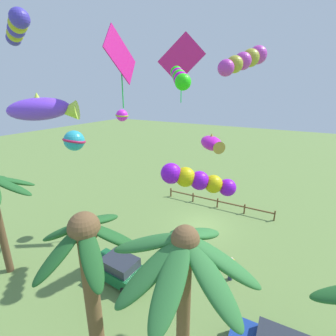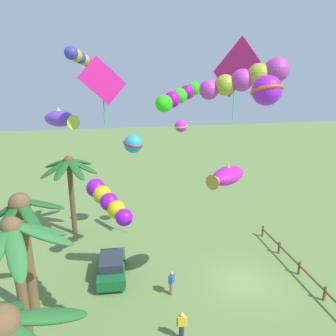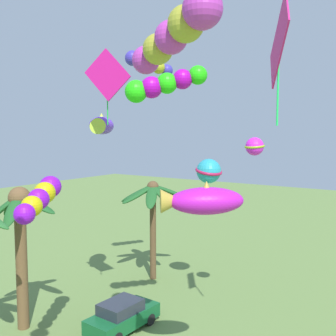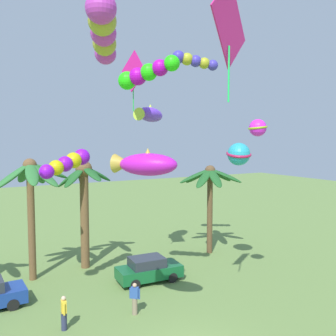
% 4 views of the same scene
% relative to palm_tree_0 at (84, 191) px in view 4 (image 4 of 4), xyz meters
% --- Properties ---
extents(palm_tree_0, '(3.84, 4.08, 7.25)m').
position_rel_palm_tree_0_xyz_m(palm_tree_0, '(0.00, 0.00, 0.00)').
color(palm_tree_0, brown).
rests_on(palm_tree_0, ground).
extents(palm_tree_1, '(4.72, 4.59, 6.70)m').
position_rel_palm_tree_0_xyz_m(palm_tree_1, '(9.23, -1.41, 0.17)').
color(palm_tree_1, brown).
rests_on(palm_tree_1, ground).
extents(palm_tree_3, '(4.71, 4.73, 7.51)m').
position_rel_palm_tree_0_xyz_m(palm_tree_3, '(-3.45, -0.51, 0.74)').
color(palm_tree_3, brown).
rests_on(palm_tree_3, ground).
extents(parked_car_0, '(4.00, 1.93, 1.51)m').
position_rel_palm_tree_0_xyz_m(parked_car_0, '(2.65, -4.31, -4.44)').
color(parked_car_0, '#145B2D').
rests_on(parked_car_0, ground).
extents(spectator_0, '(0.28, 0.55, 1.59)m').
position_rel_palm_tree_0_xyz_m(spectator_0, '(-3.26, -7.62, -4.37)').
color(spectator_0, '#2D3351').
rests_on(spectator_0, ground).
extents(spectator_1, '(0.44, 0.43, 1.59)m').
position_rel_palm_tree_0_xyz_m(spectator_1, '(0.17, -7.81, -4.37)').
color(spectator_1, gray).
rests_on(spectator_1, ground).
extents(kite_fish_0, '(3.00, 2.62, 1.25)m').
position_rel_palm_tree_0_xyz_m(kite_fish_0, '(3.96, -1.83, 5.11)').
color(kite_fish_0, '#723AE7').
extents(kite_fish_1, '(2.54, 2.81, 1.13)m').
position_rel_palm_tree_0_xyz_m(kite_fish_1, '(-0.60, -10.60, 2.48)').
color(kite_fish_1, '#C51AC2').
extents(kite_ball_2, '(2.02, 2.02, 1.40)m').
position_rel_palm_tree_0_xyz_m(kite_ball_2, '(7.82, -6.39, 2.56)').
color(kite_ball_2, '#26A3BA').
extents(kite_diamond_3, '(0.48, 2.53, 3.51)m').
position_rel_palm_tree_0_xyz_m(kite_diamond_3, '(1.68, -4.39, 7.31)').
color(kite_diamond_3, '#CF177D').
extents(kite_tube_5, '(2.95, 1.66, 1.26)m').
position_rel_palm_tree_0_xyz_m(kite_tube_5, '(6.70, -2.97, 8.69)').
color(kite_tube_5, '#4034B4').
extents(kite_tube_6, '(2.19, 2.71, 1.43)m').
position_rel_palm_tree_0_xyz_m(kite_tube_6, '(0.66, -8.19, 6.56)').
color(kite_tube_6, '#24EA13').
extents(kite_tube_7, '(2.97, 2.02, 1.47)m').
position_rel_palm_tree_0_xyz_m(kite_tube_7, '(-2.14, -4.32, 2.21)').
color(kite_tube_7, '#8812DA').
extents(kite_tube_8, '(2.08, 3.63, 1.84)m').
position_rel_palm_tree_0_xyz_m(kite_tube_8, '(-2.27, -10.62, 7.51)').
color(kite_tube_8, '#BE37B4').
extents(kite_ball_9, '(1.24, 1.23, 0.89)m').
position_rel_palm_tree_0_xyz_m(kite_ball_9, '(6.26, -9.70, 4.06)').
color(kite_ball_9, '#ED27EA').
extents(kite_diamond_10, '(3.04, 1.70, 4.78)m').
position_rel_palm_tree_0_xyz_m(kite_diamond_10, '(2.50, -12.04, 7.98)').
color(kite_diamond_10, '#DD1F78').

